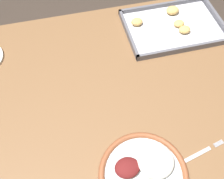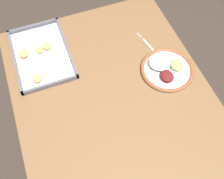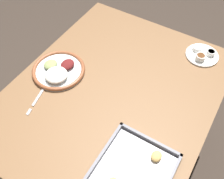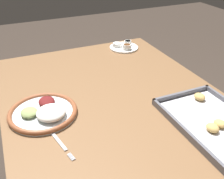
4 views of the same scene
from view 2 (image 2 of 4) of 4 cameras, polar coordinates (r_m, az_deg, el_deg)
ground_plane at (r=2.01m, az=0.10°, el=-11.78°), size 8.00×8.00×0.00m
dining_table at (r=1.39m, az=0.14°, el=-3.16°), size 1.19×0.95×0.78m
dinner_plate at (r=1.39m, az=11.71°, el=4.49°), size 0.28×0.28×0.05m
fork at (r=1.48m, az=8.16°, el=9.27°), size 0.21×0.06×0.00m
baking_tray at (r=1.47m, az=-15.30°, el=7.28°), size 0.43×0.29×0.04m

